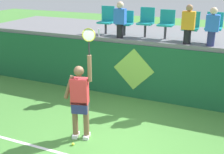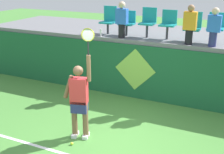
% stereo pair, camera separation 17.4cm
% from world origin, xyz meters
% --- Properties ---
extents(ground_plane, '(40.00, 40.00, 0.00)m').
position_xyz_m(ground_plane, '(0.00, 0.00, 0.00)').
color(ground_plane, '#478438').
extents(court_back_wall, '(12.48, 0.20, 1.64)m').
position_xyz_m(court_back_wall, '(0.00, 2.83, 0.82)').
color(court_back_wall, '#195633').
rests_on(court_back_wall, ground_plane).
extents(spectator_platform, '(12.48, 3.09, 0.12)m').
position_xyz_m(spectator_platform, '(0.00, 4.33, 1.70)').
color(spectator_platform, slate).
rests_on(spectator_platform, court_back_wall).
extents(tennis_player, '(0.74, 0.35, 2.55)m').
position_xyz_m(tennis_player, '(-0.73, 0.05, 0.97)').
color(tennis_player, white).
rests_on(tennis_player, ground_plane).
extents(tennis_ball, '(0.07, 0.07, 0.07)m').
position_xyz_m(tennis_ball, '(-0.73, -0.34, 0.03)').
color(tennis_ball, '#D1E533').
rests_on(tennis_ball, ground_plane).
extents(water_bottle, '(0.07, 0.07, 0.23)m').
position_xyz_m(water_bottle, '(-1.65, 2.92, 1.88)').
color(water_bottle, white).
rests_on(water_bottle, spectator_platform).
extents(stadium_chair_0, '(0.44, 0.42, 0.86)m').
position_xyz_m(stadium_chair_0, '(-1.62, 3.43, 2.22)').
color(stadium_chair_0, '#38383D').
rests_on(stadium_chair_0, spectator_platform).
extents(stadium_chair_1, '(0.44, 0.42, 0.75)m').
position_xyz_m(stadium_chair_1, '(-0.98, 3.42, 2.18)').
color(stadium_chair_1, '#38383D').
rests_on(stadium_chair_1, spectator_platform).
extents(stadium_chair_2, '(0.44, 0.42, 0.87)m').
position_xyz_m(stadium_chair_2, '(-0.32, 3.43, 2.25)').
color(stadium_chair_2, '#38383D').
rests_on(stadium_chair_2, spectator_platform).
extents(stadium_chair_3, '(0.44, 0.42, 0.83)m').
position_xyz_m(stadium_chair_3, '(0.30, 3.42, 2.24)').
color(stadium_chair_3, '#38383D').
rests_on(stadium_chair_3, spectator_platform).
extents(stadium_chair_4, '(0.44, 0.42, 0.82)m').
position_xyz_m(stadium_chair_4, '(1.01, 3.43, 2.20)').
color(stadium_chair_4, '#38383D').
rests_on(stadium_chair_4, spectator_platform).
extents(stadium_chair_5, '(0.44, 0.42, 0.83)m').
position_xyz_m(stadium_chair_5, '(1.63, 3.42, 2.23)').
color(stadium_chair_5, '#38383D').
rests_on(stadium_chair_5, spectator_platform).
extents(spectator_0, '(0.34, 0.20, 1.01)m').
position_xyz_m(spectator_0, '(1.63, 2.98, 2.29)').
color(spectator_0, navy).
rests_on(spectator_0, spectator_platform).
extents(spectator_1, '(0.34, 0.20, 1.06)m').
position_xyz_m(spectator_1, '(1.01, 2.97, 2.31)').
color(spectator_1, black).
rests_on(spectator_1, spectator_platform).
extents(spectator_2, '(0.34, 0.20, 1.06)m').
position_xyz_m(spectator_2, '(-0.98, 2.98, 2.32)').
color(spectator_2, black).
rests_on(spectator_2, spectator_platform).
extents(wall_signage_mount, '(1.27, 0.01, 1.54)m').
position_xyz_m(wall_signage_mount, '(-0.43, 2.73, 0.00)').
color(wall_signage_mount, '#195633').
rests_on(wall_signage_mount, ground_plane).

